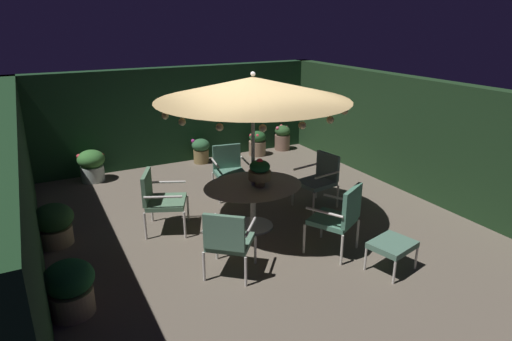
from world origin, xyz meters
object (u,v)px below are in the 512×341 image
potted_plant_right_far (257,143)px  ottoman_footrest (392,246)px  potted_plant_back_right (201,150)px  potted_plant_left_near (70,287)px  patio_chair_north (159,197)px  patio_umbrella (253,89)px  potted_plant_right_near (92,165)px  potted_plant_back_center (54,223)px  patio_dining_table (253,193)px  patio_chair_northeast (228,239)px  patio_chair_south (229,167)px  patio_chair_southeast (320,177)px  patio_chair_east (340,215)px  centerpiece_planter (260,171)px  potted_plant_back_left (282,137)px

potted_plant_right_far → ottoman_footrest: bearing=-98.7°
ottoman_footrest → potted_plant_back_right: potted_plant_back_right is taller
potted_plant_left_near → patio_chair_north: bearing=46.6°
patio_umbrella → potted_plant_back_right: bearing=82.8°
potted_plant_right_near → potted_plant_back_center: (-0.90, -2.54, -0.01)m
patio_umbrella → potted_plant_right_near: bearing=120.0°
patio_dining_table → patio_chair_northeast: (-0.94, -1.12, -0.04)m
patio_chair_south → potted_plant_left_near: 3.91m
patio_chair_southeast → potted_plant_left_near: size_ratio=1.43×
patio_chair_east → potted_plant_back_right: size_ratio=1.83×
patio_chair_east → patio_dining_table: bearing=118.4°
potted_plant_back_right → potted_plant_right_near: potted_plant_right_near is taller
patio_chair_southeast → potted_plant_right_near: size_ratio=1.43×
potted_plant_right_near → ottoman_footrest: bearing=-60.7°
centerpiece_planter → patio_chair_east: 1.40m
patio_chair_north → ottoman_footrest: patio_chair_north is taller
patio_umbrella → potted_plant_right_far: patio_umbrella is taller
potted_plant_back_left → potted_plant_back_center: bearing=-154.1°
potted_plant_right_far → potted_plant_back_center: bearing=-151.6°
patio_chair_southeast → patio_chair_south: bearing=134.9°
centerpiece_planter → patio_chair_north: centerpiece_planter is taller
patio_chair_north → potted_plant_back_center: 1.56m
patio_umbrella → potted_plant_back_right: patio_umbrella is taller
potted_plant_back_right → potted_plant_back_left: potted_plant_back_left is taller
ottoman_footrest → potted_plant_right_near: bearing=119.3°
potted_plant_back_right → potted_plant_left_near: bearing=-126.1°
potted_plant_left_near → potted_plant_back_right: bearing=53.9°
potted_plant_back_left → patio_chair_northeast: bearing=-127.7°
patio_chair_south → potted_plant_back_left: (2.43, 2.10, -0.22)m
patio_chair_south → patio_umbrella: bearing=-99.1°
patio_chair_south → ottoman_footrest: (0.82, -3.41, -0.19)m
patio_chair_east → potted_plant_back_center: 4.17m
patio_chair_northeast → potted_plant_left_near: (-1.89, 0.13, -0.20)m
centerpiece_planter → potted_plant_back_right: 3.67m
potted_plant_right_far → potted_plant_left_near: potted_plant_left_near is taller
patio_chair_east → potted_plant_back_left: size_ratio=1.65×
patio_chair_east → potted_plant_right_near: size_ratio=1.57×
potted_plant_back_left → patio_chair_east: bearing=-112.1°
patio_umbrella → potted_plant_right_far: bearing=61.2°
patio_chair_northeast → ottoman_footrest: 2.17m
patio_chair_northeast → potted_plant_right_near: (-1.03, 4.52, -0.19)m
potted_plant_right_far → potted_plant_back_right: potted_plant_right_far is taller
patio_umbrella → potted_plant_back_center: (-2.86, 0.86, -1.88)m
ottoman_footrest → potted_plant_back_left: (1.61, 5.51, -0.04)m
patio_chair_north → patio_chair_southeast: patio_chair_north is taller
patio_umbrella → centerpiece_planter: patio_umbrella is taller
centerpiece_planter → patio_chair_east: bearing=-62.1°
patio_umbrella → potted_plant_right_near: 4.35m
potted_plant_back_right → centerpiece_planter: bearing=-96.0°
potted_plant_right_far → potted_plant_back_center: potted_plant_back_center is taller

